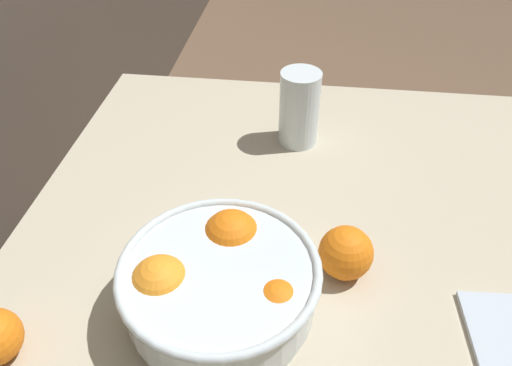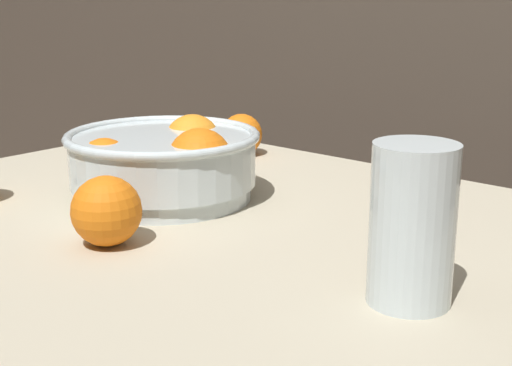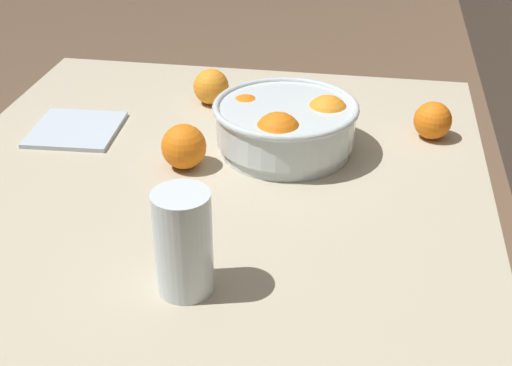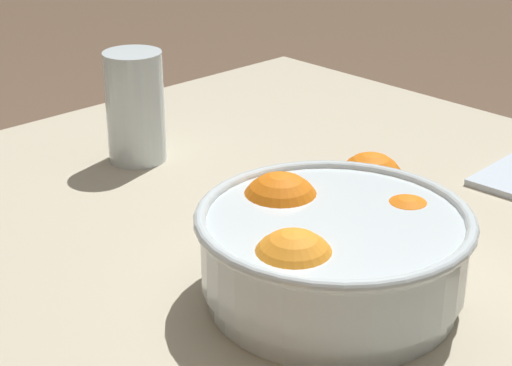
# 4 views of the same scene
# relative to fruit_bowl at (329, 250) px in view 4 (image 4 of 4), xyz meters

# --- Properties ---
(dining_table) EXTENTS (1.01, 0.92, 0.73)m
(dining_table) POSITION_rel_fruit_bowl_xyz_m (0.12, -0.11, -0.14)
(dining_table) COLOR #B7AD93
(dining_table) RESTS_ON ground_plane
(fruit_bowl) EXTENTS (0.25, 0.25, 0.10)m
(fruit_bowl) POSITION_rel_fruit_bowl_xyz_m (0.00, 0.00, 0.00)
(fruit_bowl) COLOR silver
(fruit_bowl) RESTS_ON dining_table
(juice_glass) EXTENTS (0.07, 0.07, 0.14)m
(juice_glass) POSITION_rel_fruit_bowl_xyz_m (0.40, -0.08, 0.02)
(juice_glass) COLOR #F4A314
(juice_glass) RESTS_ON dining_table
(orange_loose_front) EXTENTS (0.08, 0.08, 0.08)m
(orange_loose_front) POSITION_rel_fruit_bowl_xyz_m (0.08, -0.16, -0.01)
(orange_loose_front) COLOR orange
(orange_loose_front) RESTS_ON dining_table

